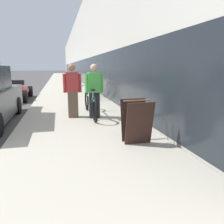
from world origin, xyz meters
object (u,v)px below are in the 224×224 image
object	(u,v)px
person_bystander	(73,91)
cruiser_bike_nearest	(94,89)
bike_rack_hoop	(97,89)
sandwich_board_sign	(137,121)
tandem_bicycle	(90,104)
vintage_roadster_curbside	(12,92)
person_rider	(94,91)

from	to	relation	value
person_bystander	cruiser_bike_nearest	size ratio (longest dim) A/B	0.86
bike_rack_hoop	sandwich_board_sign	size ratio (longest dim) A/B	0.94
tandem_bicycle	vintage_roadster_curbside	size ratio (longest dim) A/B	0.65
person_rider	person_bystander	world-z (taller)	person_bystander
tandem_bicycle	person_bystander	distance (m)	0.71
person_rider	vintage_roadster_curbside	size ratio (longest dim) A/B	0.42
tandem_bicycle	person_rider	bearing A→B (deg)	-75.26
tandem_bicycle	person_rider	xyz separation A→B (m)	(0.08, -0.32, 0.43)
sandwich_board_sign	vintage_roadster_curbside	distance (m)	8.84
bike_rack_hoop	sandwich_board_sign	distance (m)	6.25
tandem_bicycle	bike_rack_hoop	distance (m)	3.56
person_bystander	sandwich_board_sign	distance (m)	2.94
tandem_bicycle	person_bystander	size ratio (longest dim) A/B	1.56
bike_rack_hoop	cruiser_bike_nearest	xyz separation A→B (m)	(0.05, 1.16, -0.11)
bike_rack_hoop	sandwich_board_sign	xyz separation A→B (m)	(-0.23, -6.25, -0.06)
bike_rack_hoop	cruiser_bike_nearest	world-z (taller)	cruiser_bike_nearest
tandem_bicycle	bike_rack_hoop	size ratio (longest dim) A/B	3.05
person_bystander	vintage_roadster_curbside	size ratio (longest dim) A/B	0.42
tandem_bicycle	person_bystander	bearing A→B (deg)	-170.84
bike_rack_hoop	vintage_roadster_curbside	distance (m)	4.46
person_rider	sandwich_board_sign	size ratio (longest dim) A/B	1.83
tandem_bicycle	person_rider	distance (m)	0.55
person_rider	vintage_roadster_curbside	bearing A→B (deg)	121.86
sandwich_board_sign	vintage_roadster_curbside	xyz separation A→B (m)	(-3.89, 7.94, -0.13)
sandwich_board_sign	tandem_bicycle	bearing A→B (deg)	101.60
person_rider	vintage_roadster_curbside	xyz separation A→B (m)	(-3.41, 5.48, -0.51)
person_rider	sandwich_board_sign	xyz separation A→B (m)	(0.49, -2.46, -0.37)
cruiser_bike_nearest	sandwich_board_sign	distance (m)	7.41
person_bystander	tandem_bicycle	bearing A→B (deg)	9.16
sandwich_board_sign	vintage_roadster_curbside	size ratio (longest dim) A/B	0.23
person_bystander	person_rider	bearing A→B (deg)	-19.87
person_rider	person_bystander	size ratio (longest dim) A/B	1.00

